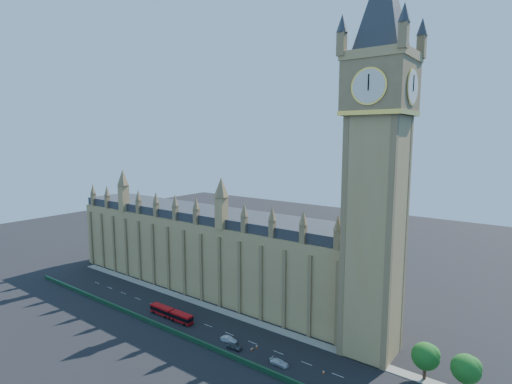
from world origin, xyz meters
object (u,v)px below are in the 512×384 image
Objects in this scene: car_white at (279,363)px; red_bus at (171,314)px; car_grey at (234,346)px; car_silver at (229,340)px.

red_bus is at bearing 85.80° from car_white.
car_silver reaches higher than car_grey.
car_silver is (-3.30, 1.74, 0.04)m from car_grey.
red_bus is 3.51× the size of car_white.
red_bus is 26.07m from car_grey.
car_white is (13.13, 0.77, -0.03)m from car_grey.
red_bus reaches higher than car_silver.
car_silver is at bearing -1.02° from red_bus.
red_bus is at bearing 82.02° from car_grey.
car_grey is 13.15m from car_white.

